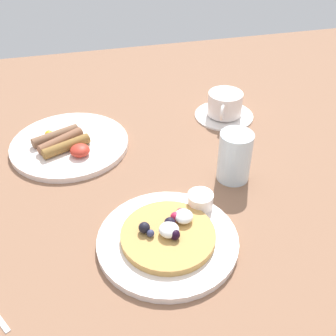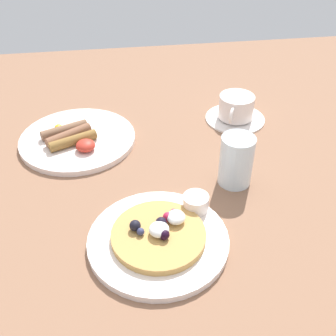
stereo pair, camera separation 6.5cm
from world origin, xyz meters
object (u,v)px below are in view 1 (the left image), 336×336
breakfast_plate (70,144)px  water_glass (235,156)px  syrup_ramekin (200,200)px  coffee_cup (225,103)px  teaspoon (11,336)px  pancake_plate (168,241)px  coffee_saucer (224,115)px

breakfast_plate → water_glass: (32.18, -19.50, 4.66)cm
syrup_ramekin → breakfast_plate: (-22.41, 27.85, -2.22)cm
coffee_cup → teaspoon: bearing=-134.9°
pancake_plate → water_glass: water_glass is taller
breakfast_plate → water_glass: 37.91cm
water_glass → teaspoon: bearing=-148.7°
pancake_plate → coffee_saucer: (24.50, 38.62, -0.24)cm
syrup_ramekin → coffee_cup: coffee_cup is taller
syrup_ramekin → water_glass: bearing=40.5°
coffee_saucer → breakfast_plate: bearing=-173.4°
pancake_plate → breakfast_plate: bearing=113.2°
water_glass → coffee_cup: bearing=73.9°
syrup_ramekin → teaspoon: bearing=-151.8°
coffee_saucer → coffee_cup: 3.39cm
breakfast_plate → coffee_saucer: 39.39cm
pancake_plate → breakfast_plate: (-14.62, 34.10, -0.01)cm
teaspoon → water_glass: size_ratio=1.46×
teaspoon → water_glass: bearing=31.3°
coffee_saucer → teaspoon: 70.80cm
coffee_cup → water_glass: (-6.88, -23.89, 1.50)cm
coffee_saucer → syrup_ramekin: bearing=-117.3°
pancake_plate → coffee_cup: bearing=57.6°
pancake_plate → teaspoon: (-25.43, -11.57, -0.43)cm
teaspoon → coffee_cup: bearing=45.1°
pancake_plate → syrup_ramekin: bearing=38.8°
pancake_plate → breakfast_plate: 37.11cm
teaspoon → syrup_ramekin: bearing=28.2°
coffee_saucer → coffee_cup: size_ratio=1.36×
pancake_plate → teaspoon: 27.94cm
syrup_ramekin → teaspoon: 37.79cm
syrup_ramekin → breakfast_plate: bearing=128.8°
syrup_ramekin → coffee_cup: 36.30cm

